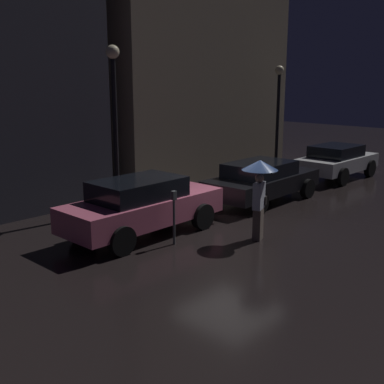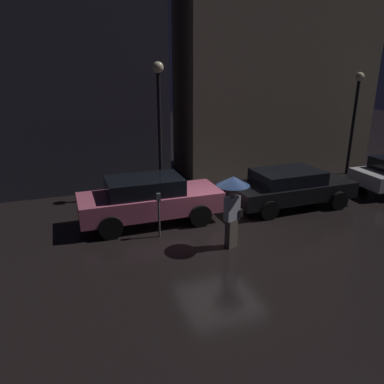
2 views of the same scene
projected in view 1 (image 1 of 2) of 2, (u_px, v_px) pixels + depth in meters
name	position (u px, v px, depth m)	size (l,w,h in m)	color
ground_plane	(230.00, 230.00, 13.13)	(60.00, 60.00, 0.00)	black
building_facade_right	(195.00, 43.00, 20.10)	(9.31, 3.00, 10.92)	gray
parked_car_pink	(142.00, 205.00, 12.57)	(4.52, 1.88, 1.52)	#DB6684
parked_car_black	(262.00, 180.00, 16.09)	(4.54, 2.03, 1.34)	black
parked_car_white	(337.00, 160.00, 19.76)	(4.00, 1.95, 1.37)	silver
pedestrian_with_umbrella	(260.00, 181.00, 12.01)	(0.91, 0.91, 2.07)	#66564C
parking_meter	(174.00, 212.00, 11.81)	(0.12, 0.10, 1.36)	#4C5154
street_lamp_near	(114.00, 102.00, 14.26)	(0.40, 0.40, 4.98)	black
street_lamp_far	(278.00, 102.00, 20.88)	(0.39, 0.39, 4.57)	black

